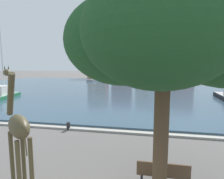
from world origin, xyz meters
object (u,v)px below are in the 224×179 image
object	(u,v)px
sailboat_grey	(94,80)
shade_tree	(170,38)
sailboat_green	(4,95)
mooring_bollard	(68,126)
park_bench	(163,173)
sailboat_orange	(198,81)
giraffe_statue	(18,128)

from	to	relation	value
sailboat_grey	shade_tree	size ratio (longest dim) A/B	0.94
sailboat_green	mooring_bollard	distance (m)	15.45
sailboat_grey	park_bench	distance (m)	44.77
shade_tree	sailboat_orange	bearing A→B (deg)	74.71
shade_tree	mooring_bollard	bearing A→B (deg)	136.94
sailboat_grey	sailboat_green	distance (m)	28.62
sailboat_grey	park_bench	world-z (taller)	sailboat_grey
sailboat_orange	mooring_bollard	distance (m)	42.54
sailboat_grey	sailboat_orange	world-z (taller)	sailboat_orange
giraffe_statue	sailboat_green	world-z (taller)	sailboat_green
sailboat_green	shade_tree	bearing A→B (deg)	-37.81
mooring_bollard	park_bench	world-z (taller)	park_bench
sailboat_grey	sailboat_orange	distance (m)	27.16
sailboat_orange	park_bench	size ratio (longest dim) A/B	4.51
giraffe_statue	sailboat_orange	size ratio (longest dim) A/B	0.52
giraffe_statue	mooring_bollard	bearing A→B (deg)	98.79
shade_tree	giraffe_statue	bearing A→B (deg)	-174.20
sailboat_orange	park_bench	world-z (taller)	sailboat_orange
sailboat_grey	park_bench	size ratio (longest dim) A/B	3.49
sailboat_green	park_bench	size ratio (longest dim) A/B	5.11
shade_tree	park_bench	world-z (taller)	shade_tree
sailboat_green	shade_tree	size ratio (longest dim) A/B	1.37
sailboat_green	mooring_bollard	size ratio (longest dim) A/B	18.40
sailboat_grey	sailboat_orange	bearing A→B (deg)	2.81
sailboat_green	shade_tree	distance (m)	23.67
sailboat_green	mooring_bollard	world-z (taller)	sailboat_green
sailboat_green	sailboat_grey	bearing A→B (deg)	83.40
sailboat_green	sailboat_orange	size ratio (longest dim) A/B	1.13
sailboat_orange	shade_tree	size ratio (longest dim) A/B	1.21
park_bench	shade_tree	bearing A→B (deg)	-87.23
mooring_bollard	park_bench	size ratio (longest dim) A/B	0.28
park_bench	sailboat_orange	bearing A→B (deg)	74.50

